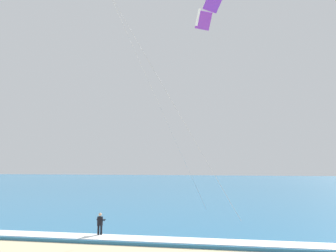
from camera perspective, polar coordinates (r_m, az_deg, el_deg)
The scene contains 4 objects.
sea at distance 80.14m, azimuth 5.29°, elevation -10.30°, with size 200.00×120.00×0.20m, color teal.
surf_foam at distance 22.25m, azimuth -7.87°, elevation -19.19°, with size 200.00×1.61×0.04m, color white.
surfboard at distance 23.43m, azimuth -12.12°, elevation -18.96°, with size 0.48×1.41×0.09m.
kitesurfer at distance 23.27m, azimuth -12.05°, elevation -16.75°, with size 0.55×0.53×1.69m.
Camera 1 is at (6.54, -4.86, 5.01)m, focal length 34.11 mm.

